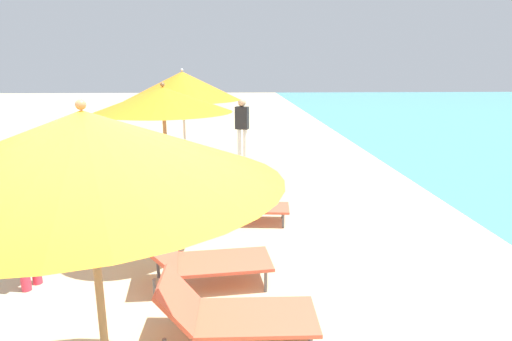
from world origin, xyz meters
TOP-DOWN VIEW (x-y plane):
  - umbrella_nearest at (-0.56, -0.21)m, footprint 2.29×2.29m
  - lounger_nearest_shoreside at (0.25, 0.99)m, footprint 1.52×0.68m
  - umbrella_second at (-0.64, 2.95)m, footprint 1.80×1.80m
  - lounger_second_shoreside at (0.39, 4.11)m, footprint 1.52×0.69m
  - lounger_second_inland at (-0.08, 2.02)m, footprint 1.54×0.79m
  - umbrella_farthest at (-0.76, 6.05)m, footprint 2.32×2.32m
  - lounger_farthest_shoreside at (0.14, 6.98)m, footprint 1.48×0.86m
  - person_walking_near at (-2.17, 2.08)m, footprint 0.33×0.41m
  - person_walking_mid at (0.49, 9.20)m, footprint 0.41×0.33m
  - beach_ball at (-3.27, 8.75)m, footprint 0.34×0.34m

SIDE VIEW (x-z plane):
  - beach_ball at x=-3.27m, z-range 0.00..0.34m
  - lounger_farthest_shoreside at x=0.14m, z-range -0.01..0.54m
  - lounger_nearest_shoreside at x=0.25m, z-range -0.04..0.60m
  - lounger_second_shoreside at x=0.39m, z-range -0.03..0.66m
  - lounger_second_inland at x=-0.08m, z-range 0.00..0.67m
  - person_walking_near at x=-2.17m, z-range 0.15..1.69m
  - person_walking_mid at x=0.49m, z-range 0.19..1.89m
  - umbrella_nearest at x=-0.56m, z-range 0.93..3.33m
  - umbrella_second at x=-0.64m, z-range 0.96..3.34m
  - umbrella_farthest at x=-0.76m, z-range 0.92..3.46m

